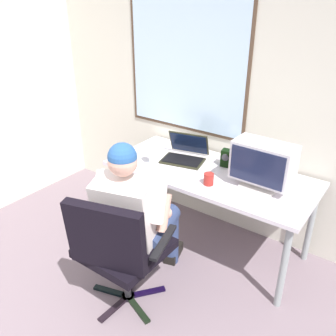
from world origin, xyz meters
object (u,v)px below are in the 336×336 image
at_px(crt_monitor, 263,163).
at_px(wine_glass, 150,152).
at_px(desk_speaker, 227,158).
at_px(desk, 209,179).
at_px(person_seated, 135,213).
at_px(office_chair, 117,247).
at_px(laptop, 185,152).
at_px(coffee_mug, 209,179).

height_order(crt_monitor, wine_glass, crt_monitor).
bearing_deg(desk_speaker, wine_glass, -149.00).
xyz_separation_m(desk, person_seated, (-0.18, -0.74, -0.01)).
relative_size(person_seated, wine_glass, 7.90).
bearing_deg(office_chair, crt_monitor, 61.31).
height_order(crt_monitor, laptop, crt_monitor).
xyz_separation_m(desk, coffee_mug, (0.10, -0.20, 0.12)).
height_order(office_chair, desk_speaker, office_chair).
height_order(person_seated, desk_speaker, person_seated).
relative_size(desk, desk_speaker, 11.69).
xyz_separation_m(laptop, wine_glass, (-0.20, -0.26, 0.05)).
bearing_deg(wine_glass, desk, 18.37).
distance_m(wine_glass, desk_speaker, 0.65).
distance_m(office_chair, person_seated, 0.29).
height_order(desk, person_seated, person_seated).
height_order(wine_glass, desk_speaker, wine_glass).
bearing_deg(person_seated, laptop, 98.49).
distance_m(office_chair, crt_monitor, 1.21).
height_order(wine_glass, coffee_mug, wine_glass).
bearing_deg(wine_glass, person_seated, -60.79).
height_order(office_chair, laptop, laptop).
height_order(person_seated, crt_monitor, person_seated).
height_order(person_seated, laptop, person_seated).
xyz_separation_m(desk, crt_monitor, (0.44, -0.00, 0.27)).
bearing_deg(crt_monitor, desk_speaker, 155.71).
xyz_separation_m(office_chair, person_seated, (-0.07, 0.27, 0.10)).
distance_m(wine_glass, coffee_mug, 0.61).
xyz_separation_m(person_seated, wine_glass, (-0.32, 0.57, 0.19)).
bearing_deg(coffee_mug, crt_monitor, 30.58).
distance_m(laptop, coffee_mug, 0.50).
height_order(crt_monitor, coffee_mug, crt_monitor).
xyz_separation_m(person_seated, coffee_mug, (0.28, 0.54, 0.13)).
bearing_deg(laptop, crt_monitor, -7.28).
xyz_separation_m(office_chair, crt_monitor, (0.55, 1.01, 0.38)).
height_order(person_seated, coffee_mug, person_seated).
xyz_separation_m(laptop, coffee_mug, (0.41, -0.29, -0.01)).
distance_m(laptop, wine_glass, 0.33).
relative_size(wine_glass, coffee_mug, 1.69).
bearing_deg(office_chair, desk_speaker, 81.79).
height_order(laptop, desk_speaker, laptop).
distance_m(person_seated, laptop, 0.85).
xyz_separation_m(office_chair, laptop, (-0.19, 1.10, 0.24)).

